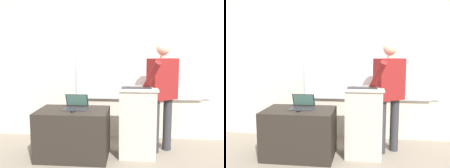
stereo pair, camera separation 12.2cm
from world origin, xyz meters
TOP-DOWN VIEW (x-y plane):
  - back_wall at (0.02, 1.33)m, footprint 6.40×0.17m
  - lectern_podium at (0.28, 0.55)m, footprint 0.55×0.43m
  - side_desk at (-0.62, 0.44)m, footprint 0.99×0.62m
  - person_presenter at (0.64, 0.73)m, footprint 0.59×0.70m
  - laptop at (-0.60, 0.54)m, footprint 0.33×0.28m
  - wireless_keyboard at (0.26, 0.49)m, footprint 0.41×0.13m
  - computer_mouse_by_laptop at (-0.60, 0.33)m, footprint 0.06×0.10m
  - coffee_mug at (0.08, 0.69)m, footprint 0.12×0.08m

SIDE VIEW (x-z plane):
  - side_desk at x=-0.62m, z-range 0.00..0.69m
  - lectern_podium at x=0.28m, z-range 0.00..1.00m
  - computer_mouse_by_laptop at x=-0.60m, z-range 0.69..0.72m
  - laptop at x=-0.60m, z-range 0.65..0.85m
  - person_presenter at x=0.64m, z-range 0.13..1.78m
  - wireless_keyboard at x=0.26m, z-range 0.99..1.01m
  - coffee_mug at x=0.08m, z-range 0.99..1.08m
  - back_wall at x=0.02m, z-range 0.00..2.76m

